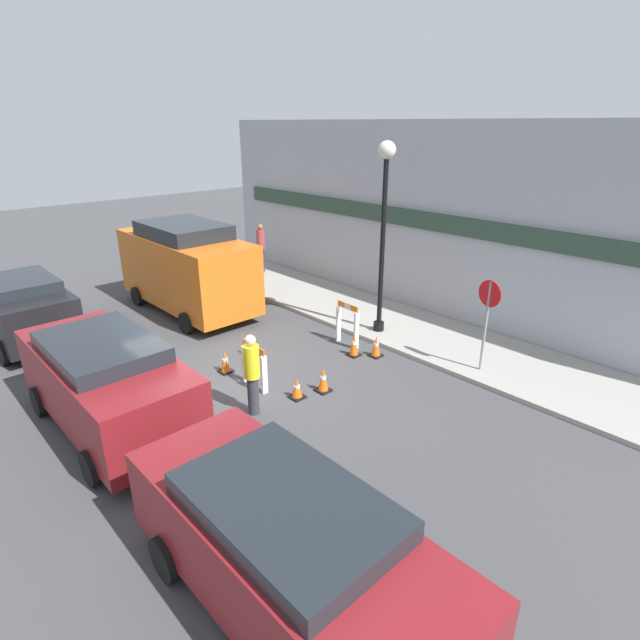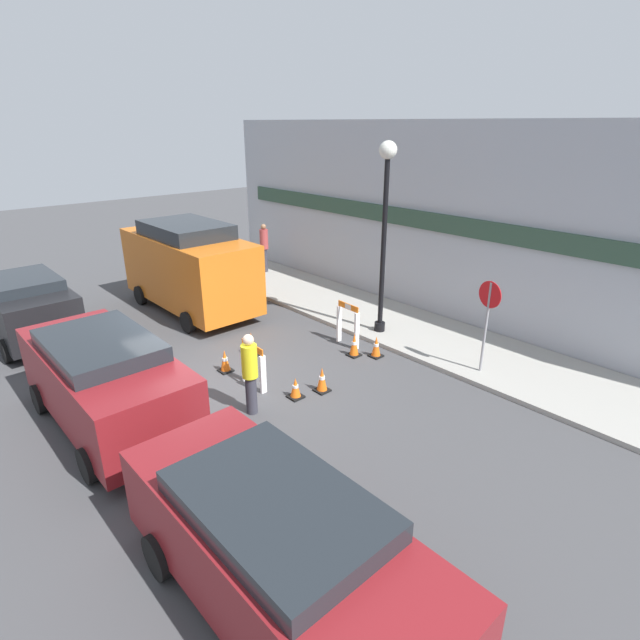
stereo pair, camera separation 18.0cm
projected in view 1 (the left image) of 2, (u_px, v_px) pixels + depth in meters
The scene contains 19 objects.
ground_plane at pixel (208, 392), 10.75m from camera, with size 60.00×60.00×0.00m, color #424244.
sidewalk_slab at pixel (386, 321), 14.47m from camera, with size 18.00×2.83×0.11m.
storefront_facade at pixel (423, 221), 14.42m from camera, with size 18.00×0.22×5.50m.
streetlamp_post at pixel (384, 214), 12.50m from camera, with size 0.44×0.44×4.91m.
stop_sign at pixel (487, 311), 10.97m from camera, with size 0.59×0.13×2.14m.
barricade_0 at pixel (254, 365), 10.76m from camera, with size 0.79×0.15×1.02m.
barricade_1 at pixel (347, 323), 12.82m from camera, with size 0.74×0.16×1.14m.
traffic_cone_0 at pixel (323, 380), 10.69m from camera, with size 0.30×0.30×0.56m.
traffic_cone_1 at pixel (251, 345), 12.30m from camera, with size 0.30×0.30×0.63m.
traffic_cone_2 at pixel (225, 362), 11.52m from camera, with size 0.30×0.30×0.54m.
traffic_cone_3 at pixel (376, 346), 12.31m from camera, with size 0.30×0.30×0.54m.
traffic_cone_4 at pixel (354, 345), 12.34m from camera, with size 0.30×0.30×0.60m.
traffic_cone_5 at pixel (297, 389), 10.45m from camera, with size 0.30×0.30×0.46m.
person_worker at pixel (252, 372), 9.64m from camera, with size 0.41×0.41×1.70m.
person_pedestrian at pixel (261, 246), 18.67m from camera, with size 0.37×0.37×1.81m.
parked_car_0 at pixel (24, 306), 12.98m from camera, with size 3.85×1.89×1.71m.
parked_car_1 at pixel (106, 379), 9.18m from camera, with size 4.49×1.97×1.81m.
parked_car_2 at pixel (288, 547), 5.63m from camera, with size 4.52×1.90×1.67m.
work_van at pixel (187, 265), 14.91m from camera, with size 5.02×2.17×2.70m.
Camera 1 is at (8.54, -4.65, 5.41)m, focal length 28.00 mm.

